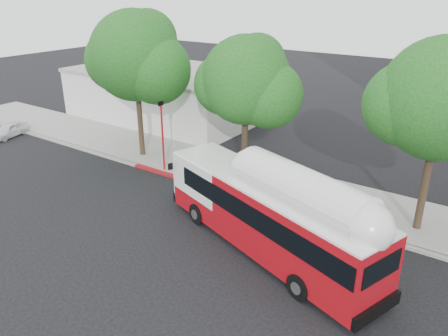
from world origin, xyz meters
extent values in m
plane|color=black|center=(0.00, 0.00, 0.00)|extent=(120.00, 120.00, 0.00)
cube|color=gray|center=(0.00, 6.50, 0.07)|extent=(60.00, 5.00, 0.15)
cube|color=gray|center=(0.00, 3.90, 0.07)|extent=(60.00, 0.30, 0.15)
cube|color=maroon|center=(-3.00, 3.90, 0.08)|extent=(10.00, 0.32, 0.16)
cylinder|color=#2D2116|center=(-9.00, 5.50, 3.04)|extent=(0.36, 0.36, 6.08)
sphere|color=#154B16|center=(-9.00, 5.50, 6.84)|extent=(5.80, 5.80, 5.80)
sphere|color=#154B16|center=(-7.41, 5.70, 6.08)|extent=(4.35, 4.35, 4.35)
cylinder|color=#2D2116|center=(-1.00, 6.00, 2.72)|extent=(0.36, 0.36, 5.44)
sphere|color=#154B16|center=(-1.00, 6.00, 6.12)|extent=(5.00, 5.00, 5.00)
sphere|color=#154B16|center=(0.38, 6.20, 5.44)|extent=(3.75, 3.75, 3.75)
cylinder|color=#2D2116|center=(9.00, 5.80, 2.88)|extent=(0.36, 0.36, 5.76)
sphere|color=#154B16|center=(9.00, 5.80, 6.48)|extent=(5.40, 5.40, 5.40)
cube|color=silver|center=(-14.00, 14.00, 2.00)|extent=(16.00, 10.00, 4.00)
cube|color=gray|center=(-14.00, 14.00, 4.10)|extent=(16.20, 10.20, 0.30)
cube|color=#9F0B13|center=(3.76, 0.17, 1.73)|extent=(11.73, 6.19, 2.79)
cube|color=black|center=(4.21, 0.01, 2.31)|extent=(10.66, 5.87, 0.91)
cube|color=white|center=(3.76, 0.17, 3.17)|extent=(11.71, 6.12, 0.10)
cube|color=white|center=(5.58, -0.47, 3.42)|extent=(6.45, 3.86, 0.53)
cube|color=black|center=(-2.19, 2.26, 0.48)|extent=(1.30, 1.89, 0.06)
imported|color=navy|center=(-2.19, 2.26, 0.94)|extent=(1.09, 1.75, 0.87)
imported|color=silver|center=(-20.57, 2.67, 0.55)|extent=(3.41, 1.95, 1.09)
cylinder|color=red|center=(-5.90, 4.28, 2.16)|extent=(0.13, 0.13, 4.33)
cube|color=black|center=(-5.90, 4.28, 4.44)|extent=(0.05, 0.43, 0.27)
camera|label=1|loc=(11.72, -14.64, 11.00)|focal=35.00mm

